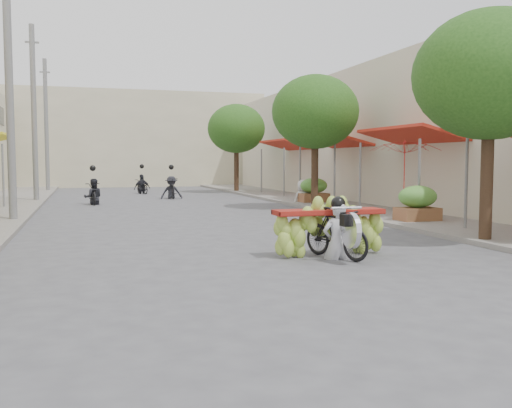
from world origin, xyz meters
name	(u,v)px	position (x,y,z in m)	size (l,w,h in m)	color
ground	(346,303)	(0.00, 0.00, 0.00)	(120.00, 120.00, 0.00)	#57575C
sidewalk_right	(341,205)	(7.00, 15.00, 0.06)	(4.00, 60.00, 0.12)	gray
shophouse_row_right	(459,135)	(11.99, 14.00, 3.00)	(9.77, 40.00, 6.00)	beige
far_building	(128,140)	(0.00, 38.00, 3.50)	(20.00, 6.00, 7.00)	beige
utility_pole_mid	(9,90)	(-5.40, 12.00, 4.03)	(0.60, 0.24, 8.00)	slate
utility_pole_far	(34,114)	(-5.40, 21.00, 4.03)	(0.60, 0.24, 8.00)	slate
utility_pole_back	(46,125)	(-5.40, 30.00, 4.03)	(0.60, 0.24, 8.00)	slate
street_tree_near	(490,76)	(5.40, 4.00, 3.78)	(3.40, 3.40, 5.25)	#3A2719
street_tree_mid	(315,112)	(5.40, 14.00, 3.78)	(3.40, 3.40, 5.25)	#3A2719
street_tree_far	(236,129)	(5.40, 26.00, 3.78)	(3.40, 3.40, 5.25)	#3A2719
produce_crate_mid	(418,201)	(6.20, 8.00, 0.71)	(1.20, 0.88, 1.16)	brown
produce_crate_far	(314,188)	(6.20, 16.00, 0.71)	(1.20, 0.88, 1.16)	brown
banana_motorbike	(333,223)	(1.35, 3.38, 0.68)	(2.23, 1.85, 2.02)	black
market_umbrella	(406,138)	(6.12, 8.57, 2.58)	(2.34, 2.34, 1.95)	#AE1B17
pedestrian	(303,180)	(5.85, 16.36, 1.08)	(0.97, 0.61, 1.91)	silver
bg_motorbike_a	(93,187)	(-2.93, 18.82, 0.74)	(0.81, 1.65, 1.95)	black
bg_motorbike_b	(171,182)	(0.89, 21.70, 0.83)	(1.06, 1.86, 1.95)	black
bg_motorbike_c	(142,179)	(-0.10, 26.48, 0.83)	(1.08, 1.55, 1.95)	black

